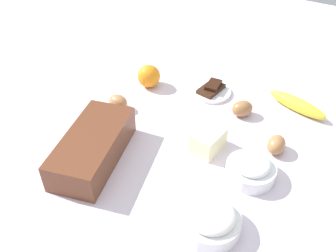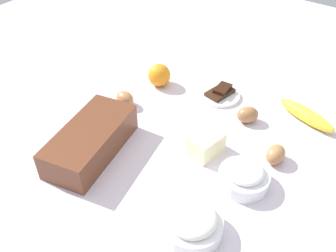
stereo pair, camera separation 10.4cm
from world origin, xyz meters
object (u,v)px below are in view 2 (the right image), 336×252
loaf_pan (91,140)px  chocolate_plate (220,94)px  flour_bowl (192,223)px  butter_block (206,144)px  sugar_bowl (244,176)px  egg_near_butter (248,115)px  orange_fruit (159,75)px  egg_loose (276,154)px  banana (306,115)px  egg_beside_bowl (125,99)px

loaf_pan → chocolate_plate: loaf_pan is taller
flour_bowl → butter_block: size_ratio=1.48×
flour_bowl → butter_block: (0.23, 0.11, -0.00)m
sugar_bowl → egg_near_butter: size_ratio=1.95×
orange_fruit → egg_near_butter: orange_fruit is taller
sugar_bowl → egg_loose: sugar_bowl is taller
orange_fruit → flour_bowl: bearing=-135.9°
banana → egg_near_butter: size_ratio=2.98×
egg_beside_bowl → chocolate_plate: bearing=-45.3°
orange_fruit → egg_near_butter: 0.33m
orange_fruit → egg_loose: (-0.11, -0.46, -0.01)m
banana → egg_loose: bearing=179.0°
butter_block → chocolate_plate: bearing=21.8°
flour_bowl → chocolate_plate: size_ratio=1.03×
orange_fruit → egg_loose: 0.47m
egg_beside_bowl → sugar_bowl: bearing=-99.7°
flour_bowl → egg_loose: (0.31, -0.05, -0.01)m
loaf_pan → banana: (0.47, -0.41, -0.02)m
loaf_pan → egg_near_butter: 0.46m
egg_near_butter → loaf_pan: bearing=142.6°
sugar_bowl → orange_fruit: bearing=61.9°
egg_loose → chocolate_plate: 0.31m
egg_loose → chocolate_plate: bearing=57.1°
loaf_pan → flour_bowl: (-0.05, -0.36, -0.01)m
flour_bowl → egg_near_butter: size_ratio=2.09×
egg_beside_bowl → orange_fruit: bearing=-6.6°
orange_fruit → egg_near_butter: bearing=-90.5°
flour_bowl → orange_fruit: orange_fruit is taller
egg_near_butter → egg_loose: 0.17m
banana → butter_block: size_ratio=2.11×
orange_fruit → chocolate_plate: bearing=-73.1°
egg_near_butter → egg_beside_bowl: egg_near_butter is taller
loaf_pan → chocolate_plate: 0.45m
sugar_bowl → banana: (0.33, -0.03, -0.01)m
egg_loose → chocolate_plate: (0.17, 0.26, -0.01)m
egg_beside_bowl → chocolate_plate: egg_beside_bowl is taller
sugar_bowl → butter_block: (0.04, 0.13, 0.00)m
banana → chocolate_plate: size_ratio=1.46×
flour_bowl → orange_fruit: (0.42, 0.41, 0.01)m
banana → egg_beside_bowl: (-0.26, 0.48, 0.00)m
loaf_pan → butter_block: 0.30m
sugar_bowl → banana: size_ratio=0.65×
banana → egg_loose: egg_loose is taller
egg_near_butter → sugar_bowl: bearing=-155.2°
banana → egg_beside_bowl: 0.55m
sugar_bowl → egg_loose: size_ratio=1.93×
sugar_bowl → flour_bowl: bearing=172.4°
sugar_bowl → banana: 0.34m
banana → egg_beside_bowl: bearing=118.0°
orange_fruit → chocolate_plate: orange_fruit is taller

